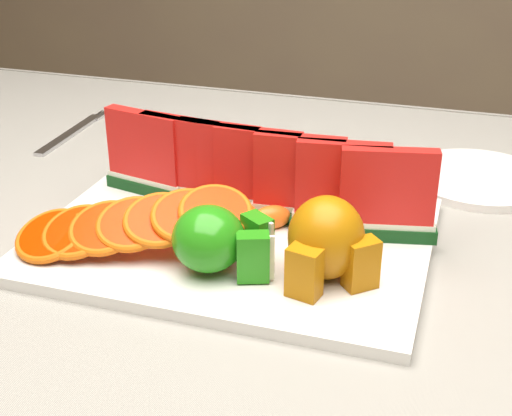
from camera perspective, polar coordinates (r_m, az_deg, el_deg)
The scene contains 11 objects.
table at distance 0.81m, azimuth -2.08°, elevation -8.88°, with size 1.40×0.90×0.75m.
tablecloth at distance 0.78m, azimuth -2.16°, elevation -5.10°, with size 1.53×1.03×0.20m.
platter at distance 0.74m, azimuth -1.80°, elevation -2.41°, with size 0.40×0.30×0.01m.
apple_cluster at distance 0.66m, azimuth -3.19°, elevation -2.58°, with size 0.10×0.08×0.06m.
pear_cluster at distance 0.65m, azimuth 5.70°, elevation -2.66°, with size 0.09×0.09×0.08m.
side_plate at distance 0.93m, azimuth 17.39°, elevation 2.27°, with size 0.20×0.20×0.01m.
fork at distance 1.08m, azimuth -14.44°, elevation 5.90°, with size 0.02×0.20×0.00m.
watermelon_row at distance 0.76m, azimuth 0.15°, elevation 2.67°, with size 0.39×0.07×0.10m.
orange_fan_front at distance 0.71m, azimuth -9.85°, elevation -1.24°, with size 0.25×0.14×0.06m.
orange_fan_back at distance 0.86m, azimuth -1.62°, elevation 3.39°, with size 0.22×0.09×0.04m.
tangerine_segments at distance 0.74m, azimuth -0.91°, elevation -0.85°, with size 0.23×0.08×0.03m.
Camera 1 is at (0.23, -0.63, 1.12)m, focal length 50.00 mm.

